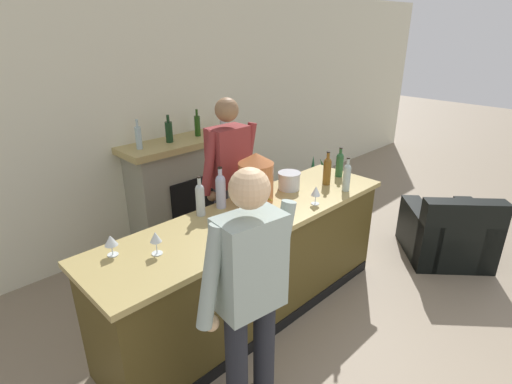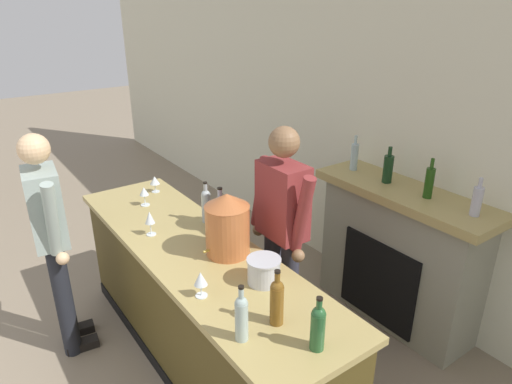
# 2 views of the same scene
# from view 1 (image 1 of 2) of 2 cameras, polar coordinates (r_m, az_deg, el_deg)

# --- Properties ---
(wall_back_panel) EXTENTS (12.00, 0.07, 2.75)m
(wall_back_panel) POSITION_cam_1_polar(r_m,az_deg,el_deg) (4.54, -16.95, 9.23)
(wall_back_panel) COLOR beige
(wall_back_panel) RESTS_ON ground_plane
(bar_counter) EXTENTS (2.74, 0.73, 0.97)m
(bar_counter) POSITION_cam_1_polar(r_m,az_deg,el_deg) (3.42, -0.51, -10.45)
(bar_counter) COLOR #4B3D19
(bar_counter) RESTS_ON ground_plane
(fireplace_stone) EXTENTS (1.49, 0.52, 1.49)m
(fireplace_stone) POSITION_cam_1_polar(r_m,az_deg,el_deg) (4.77, -9.81, 0.77)
(fireplace_stone) COLOR gray
(fireplace_stone) RESTS_ON ground_plane
(armchair_black) EXTENTS (1.13, 1.13, 0.78)m
(armchair_black) POSITION_cam_1_polar(r_m,az_deg,el_deg) (4.78, 25.68, -5.73)
(armchair_black) COLOR black
(armchair_black) RESTS_ON ground_plane
(potted_plant_corner) EXTENTS (0.44, 0.49, 0.67)m
(potted_plant_corner) POSITION_cam_1_polar(r_m,az_deg,el_deg) (5.89, 9.18, 1.32)
(potted_plant_corner) COLOR #444C3F
(potted_plant_corner) RESTS_ON ground_plane
(person_customer) EXTENTS (0.65, 0.34, 1.73)m
(person_customer) POSITION_cam_1_polar(r_m,az_deg,el_deg) (2.28, -0.90, -15.23)
(person_customer) COLOR black
(person_customer) RESTS_ON ground_plane
(person_bartender) EXTENTS (0.66, 0.30, 1.79)m
(person_bartender) POSITION_cam_1_polar(r_m,az_deg,el_deg) (3.70, -3.87, 1.08)
(person_bartender) COLOR #31303D
(person_bartender) RESTS_ON ground_plane
(copper_dispenser) EXTENTS (0.30, 0.34, 0.43)m
(copper_dispenser) POSITION_cam_1_polar(r_m,az_deg,el_deg) (3.32, -0.01, 2.07)
(copper_dispenser) COLOR #B86435
(copper_dispenser) RESTS_ON bar_counter
(ice_bucket_steel) EXTENTS (0.21, 0.21, 0.16)m
(ice_bucket_steel) POSITION_cam_1_polar(r_m,az_deg,el_deg) (3.64, 4.76, 1.62)
(ice_bucket_steel) COLOR silver
(ice_bucket_steel) RESTS_ON bar_counter
(wine_bottle_riesling_slim) EXTENTS (0.07, 0.07, 0.30)m
(wine_bottle_riesling_slim) POSITION_cam_1_polar(r_m,az_deg,el_deg) (4.01, 11.86, 4.01)
(wine_bottle_riesling_slim) COLOR #25552B
(wine_bottle_riesling_slim) RESTS_ON bar_counter
(wine_bottle_chardonnay_pale) EXTENTS (0.07, 0.07, 0.32)m
(wine_bottle_chardonnay_pale) POSITION_cam_1_polar(r_m,az_deg,el_deg) (3.78, 10.13, 3.14)
(wine_bottle_chardonnay_pale) COLOR brown
(wine_bottle_chardonnay_pale) RESTS_ON bar_counter
(wine_bottle_rose_blush) EXTENTS (0.07, 0.07, 0.31)m
(wine_bottle_rose_blush) POSITION_cam_1_polar(r_m,az_deg,el_deg) (3.66, 12.85, 2.22)
(wine_bottle_rose_blush) COLOR #9FB4AD
(wine_bottle_rose_blush) RESTS_ON bar_counter
(wine_bottle_port_short) EXTENTS (0.07, 0.07, 0.33)m
(wine_bottle_port_short) POSITION_cam_1_polar(r_m,az_deg,el_deg) (3.13, -7.98, -0.88)
(wine_bottle_port_short) COLOR #A5AFB3
(wine_bottle_port_short) RESTS_ON bar_counter
(wine_bottle_merlot_tall) EXTENTS (0.08, 0.08, 0.35)m
(wine_bottle_merlot_tall) POSITION_cam_1_polar(r_m,az_deg,el_deg) (3.24, -5.07, 0.35)
(wine_bottle_merlot_tall) COLOR #A5A7C0
(wine_bottle_merlot_tall) RESTS_ON bar_counter
(wine_glass_front_right) EXTENTS (0.07, 0.07, 0.19)m
(wine_glass_front_right) POSITION_cam_1_polar(r_m,az_deg,el_deg) (2.80, -3.43, -3.98)
(wine_glass_front_right) COLOR silver
(wine_glass_front_right) RESTS_ON bar_counter
(wine_glass_front_left) EXTENTS (0.09, 0.09, 0.15)m
(wine_glass_front_left) POSITION_cam_1_polar(r_m,az_deg,el_deg) (2.75, -20.03, -6.60)
(wine_glass_front_left) COLOR silver
(wine_glass_front_left) RESTS_ON bar_counter
(wine_glass_back_row) EXTENTS (0.08, 0.08, 0.16)m
(wine_glass_back_row) POSITION_cam_1_polar(r_m,az_deg,el_deg) (3.35, 8.55, 0.05)
(wine_glass_back_row) COLOR silver
(wine_glass_back_row) RESTS_ON bar_counter
(wine_glass_mid_counter) EXTENTS (0.08, 0.08, 0.16)m
(wine_glass_mid_counter) POSITION_cam_1_polar(r_m,az_deg,el_deg) (2.67, -14.15, -6.41)
(wine_glass_mid_counter) COLOR silver
(wine_glass_mid_counter) RESTS_ON bar_counter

